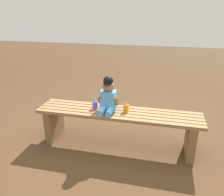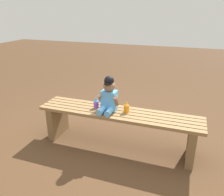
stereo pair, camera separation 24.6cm
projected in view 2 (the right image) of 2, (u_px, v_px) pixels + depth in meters
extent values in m
plane|color=#4C331E|center=(118.00, 145.00, 2.72)|extent=(16.00, 16.00, 0.00)
cube|color=olive|center=(114.00, 119.00, 2.42)|extent=(1.88, 0.06, 0.04)
cube|color=olive|center=(116.00, 116.00, 2.49)|extent=(1.88, 0.06, 0.04)
cube|color=olive|center=(118.00, 113.00, 2.56)|extent=(1.88, 0.06, 0.04)
cube|color=olive|center=(120.00, 111.00, 2.62)|extent=(1.88, 0.06, 0.04)
cube|color=olive|center=(122.00, 108.00, 2.69)|extent=(1.88, 0.06, 0.04)
cube|color=brown|center=(58.00, 120.00, 2.89)|extent=(0.08, 0.37, 0.41)
cube|color=brown|center=(191.00, 143.00, 2.39)|extent=(0.08, 0.37, 0.41)
cube|color=#59A5E5|center=(109.00, 100.00, 2.57)|extent=(0.17, 0.12, 0.23)
sphere|color=#8C664C|center=(109.00, 86.00, 2.50)|extent=(0.14, 0.14, 0.14)
cylinder|color=black|center=(108.00, 84.00, 2.46)|extent=(0.09, 0.09, 0.01)
sphere|color=black|center=(109.00, 81.00, 2.48)|extent=(0.11, 0.11, 0.11)
cylinder|color=#5DAEF0|center=(102.00, 110.00, 2.51)|extent=(0.07, 0.16, 0.07)
cylinder|color=#5DAEF0|center=(109.00, 111.00, 2.48)|extent=(0.07, 0.16, 0.07)
cylinder|color=#8C664C|center=(101.00, 99.00, 2.57)|extent=(0.04, 0.12, 0.14)
cylinder|color=#8C664C|center=(116.00, 101.00, 2.51)|extent=(0.04, 0.12, 0.14)
cylinder|color=#8C4CCC|center=(96.00, 104.00, 2.64)|extent=(0.06, 0.06, 0.08)
cone|color=#338CE5|center=(96.00, 100.00, 2.62)|extent=(0.06, 0.06, 0.03)
cylinder|color=#338CE5|center=(96.00, 99.00, 2.61)|extent=(0.01, 0.01, 0.02)
cylinder|color=orange|center=(126.00, 109.00, 2.52)|extent=(0.06, 0.06, 0.08)
cone|color=orange|center=(126.00, 104.00, 2.50)|extent=(0.06, 0.06, 0.03)
cylinder|color=orange|center=(127.00, 103.00, 2.50)|extent=(0.01, 0.01, 0.02)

